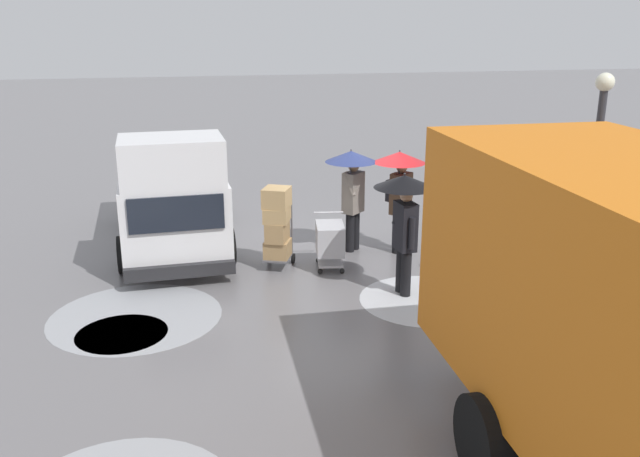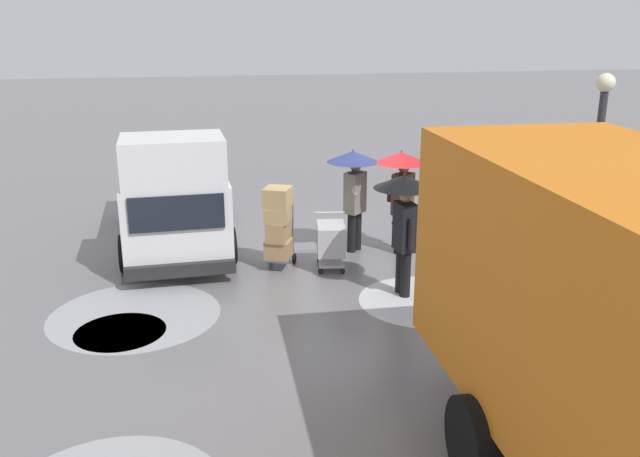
% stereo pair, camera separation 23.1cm
% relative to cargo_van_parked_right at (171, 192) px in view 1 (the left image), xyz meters
% --- Properties ---
extents(ground_plane, '(90.00, 90.00, 0.00)m').
position_rel_cargo_van_parked_right_xyz_m(ground_plane, '(-3.28, 1.12, -1.18)').
color(ground_plane, slate).
extents(slush_patch_under_van, '(2.78, 2.78, 0.01)m').
position_rel_cargo_van_parked_right_xyz_m(slush_patch_under_van, '(0.67, 3.48, -1.18)').
color(slush_patch_under_van, '#999BA0').
rests_on(slush_patch_under_van, ground).
extents(slush_patch_mid_street, '(2.24, 2.24, 0.01)m').
position_rel_cargo_van_parked_right_xyz_m(slush_patch_mid_street, '(-4.16, 3.83, -1.18)').
color(slush_patch_mid_street, silver).
rests_on(slush_patch_mid_street, ground).
extents(slush_patch_far_side, '(1.40, 1.40, 0.01)m').
position_rel_cargo_van_parked_right_xyz_m(slush_patch_far_side, '(0.85, 4.07, -1.18)').
color(slush_patch_far_side, '#999BA0').
rests_on(slush_patch_far_side, ground).
extents(cargo_van_parked_right, '(2.34, 5.40, 2.60)m').
position_rel_cargo_van_parked_right_xyz_m(cargo_van_parked_right, '(0.00, 0.00, 0.00)').
color(cargo_van_parked_right, white).
rests_on(cargo_van_parked_right, ground).
extents(shopping_cart_vendor, '(0.67, 0.89, 1.02)m').
position_rel_cargo_van_parked_right_xyz_m(shopping_cart_vendor, '(-2.92, 1.98, -0.61)').
color(shopping_cart_vendor, '#B2B2B7').
rests_on(shopping_cart_vendor, ground).
extents(hand_dolly_boxes, '(0.73, 0.84, 1.60)m').
position_rel_cargo_van_parked_right_xyz_m(hand_dolly_boxes, '(-1.94, 1.75, -0.28)').
color(hand_dolly_boxes, '#515156').
rests_on(hand_dolly_boxes, ground).
extents(pedestrian_pink_side, '(1.04, 1.04, 2.15)m').
position_rel_cargo_van_parked_right_xyz_m(pedestrian_pink_side, '(-4.49, 1.36, 0.39)').
color(pedestrian_pink_side, black).
rests_on(pedestrian_pink_side, ground).
extents(pedestrian_black_side, '(1.04, 1.04, 2.15)m').
position_rel_cargo_van_parked_right_xyz_m(pedestrian_black_side, '(-3.58, 1.08, 0.41)').
color(pedestrian_black_side, black).
rests_on(pedestrian_black_side, ground).
extents(pedestrian_white_side, '(1.04, 1.04, 2.15)m').
position_rel_cargo_van_parked_right_xyz_m(pedestrian_white_side, '(-3.88, 3.43, 0.41)').
color(pedestrian_white_side, black).
rests_on(pedestrian_white_side, ground).
extents(street_lamp, '(0.28, 0.28, 3.86)m').
position_rel_cargo_van_parked_right_xyz_m(street_lamp, '(-6.46, 4.81, 1.19)').
color(street_lamp, '#2D2D33').
rests_on(street_lamp, ground).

